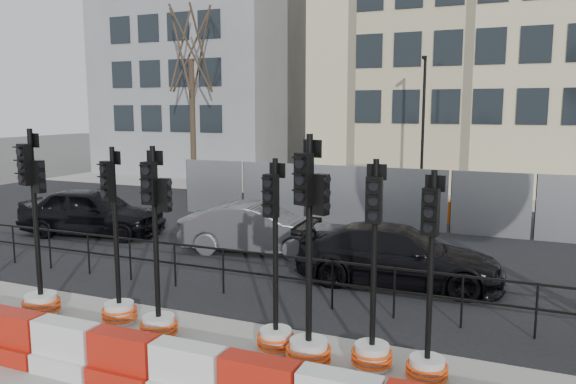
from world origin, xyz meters
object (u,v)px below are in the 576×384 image
at_px(traffic_signal_h, 428,341).
at_px(car_c, 398,256).
at_px(car_a, 93,212).
at_px(traffic_signal_d, 158,295).

xyz_separation_m(traffic_signal_h, car_c, (-1.34, 4.35, 0.03)).
distance_m(traffic_signal_h, car_a, 12.30).
distance_m(traffic_signal_d, traffic_signal_h, 4.45).
xyz_separation_m(car_a, car_c, (9.65, -1.15, -0.09)).
height_order(traffic_signal_d, car_c, traffic_signal_d).
distance_m(traffic_signal_d, car_c, 5.51).
bearing_deg(traffic_signal_d, car_a, 137.21).
xyz_separation_m(traffic_signal_d, car_c, (3.10, 4.56, -0.12)).
bearing_deg(traffic_signal_d, traffic_signal_h, 1.01).
relative_size(car_a, car_c, 1.00).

